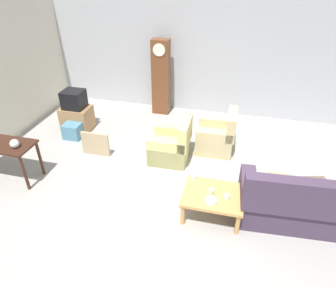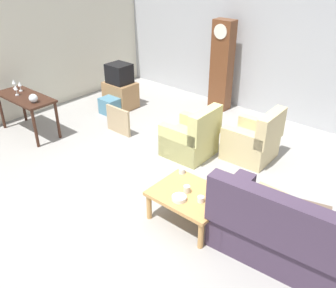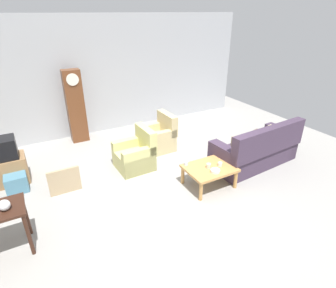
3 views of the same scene
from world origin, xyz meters
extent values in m
plane|color=#999691|center=(0.00, 0.00, 0.00)|extent=(10.40, 10.40, 0.00)
cube|color=#ADAFB5|center=(0.00, 3.60, 1.60)|extent=(8.40, 0.16, 3.20)
cube|color=beige|center=(-4.20, 0.40, 1.44)|extent=(0.12, 6.40, 2.88)
cube|color=#423347|center=(2.09, -0.09, 0.22)|extent=(2.15, 0.99, 0.44)
cube|color=#423347|center=(2.12, -0.45, 0.74)|extent=(2.11, 0.35, 0.60)
cube|color=#423347|center=(1.16, -0.15, 0.34)|extent=(0.30, 0.85, 0.68)
cube|color=brown|center=(2.09, -0.04, 0.62)|extent=(0.38, 0.21, 0.36)
cube|color=#9E8966|center=(1.61, -0.07, 0.62)|extent=(0.37, 0.14, 0.36)
cube|color=#CCC67A|center=(-0.43, 1.06, 0.20)|extent=(0.78, 0.78, 0.40)
cube|color=#CCC67A|center=(-0.11, 1.07, 0.66)|extent=(0.20, 0.77, 0.52)
cube|color=#CCC67A|center=(-0.44, 1.36, 0.30)|extent=(0.76, 0.18, 0.60)
cube|color=#CCC67A|center=(-0.42, 0.76, 0.30)|extent=(0.76, 0.18, 0.60)
cube|color=#CDB984|center=(0.44, 1.65, 0.20)|extent=(0.78, 0.78, 0.40)
cube|color=#CDB984|center=(0.76, 1.66, 0.66)|extent=(0.20, 0.77, 0.52)
cube|color=#CDB984|center=(0.43, 1.95, 0.30)|extent=(0.76, 0.18, 0.60)
cube|color=#CDB984|center=(0.44, 1.35, 0.30)|extent=(0.76, 0.18, 0.60)
cube|color=tan|center=(0.64, -0.33, 0.41)|extent=(0.96, 0.76, 0.05)
cylinder|color=tan|center=(0.21, -0.65, 0.19)|extent=(0.07, 0.07, 0.38)
cylinder|color=tan|center=(1.06, -0.65, 0.19)|extent=(0.07, 0.07, 0.38)
cylinder|color=tan|center=(0.21, 0.00, 0.19)|extent=(0.07, 0.07, 0.38)
cylinder|color=tan|center=(1.06, 0.00, 0.19)|extent=(0.07, 0.07, 0.38)
cube|color=#381E14|center=(-3.30, -0.28, 0.75)|extent=(1.30, 0.56, 0.04)
cylinder|color=#381E14|center=(-3.90, -0.52, 0.36)|extent=(0.06, 0.06, 0.73)
cylinder|color=#381E14|center=(-2.69, -0.52, 0.36)|extent=(0.06, 0.06, 0.73)
cylinder|color=#381E14|center=(-3.90, -0.05, 0.36)|extent=(0.06, 0.06, 0.73)
cylinder|color=#381E14|center=(-2.69, -0.05, 0.36)|extent=(0.06, 0.06, 0.73)
cube|color=brown|center=(-1.17, 3.16, 0.97)|extent=(0.44, 0.28, 1.93)
cylinder|color=silver|center=(-1.17, 3.01, 1.71)|extent=(0.30, 0.02, 0.30)
cube|color=#997047|center=(-2.90, 1.76, 0.29)|extent=(0.68, 0.52, 0.58)
cube|color=black|center=(-2.90, 1.76, 0.79)|extent=(0.48, 0.44, 0.42)
cube|color=tan|center=(-1.98, 0.83, 0.26)|extent=(0.60, 0.05, 0.53)
cube|color=teal|center=(-2.81, 1.37, 0.18)|extent=(0.40, 0.39, 0.35)
sphere|color=silver|center=(-2.89, -0.34, 0.84)|extent=(0.16, 0.16, 0.16)
cylinder|color=white|center=(0.85, -0.38, 0.47)|extent=(0.08, 0.08, 0.07)
cylinder|color=silver|center=(0.27, -0.02, 0.47)|extent=(0.08, 0.08, 0.08)
cylinder|color=beige|center=(0.60, -0.34, 0.48)|extent=(0.09, 0.09, 0.10)
cylinder|color=white|center=(0.62, -0.53, 0.46)|extent=(0.19, 0.19, 0.05)
cylinder|color=silver|center=(-3.80, -0.19, 0.78)|extent=(0.07, 0.07, 0.02)
cylinder|color=silver|center=(-3.80, -0.19, 0.83)|extent=(0.01, 0.01, 0.09)
cone|color=silver|center=(-3.80, -0.19, 0.91)|extent=(0.08, 0.08, 0.09)
cylinder|color=silver|center=(-3.59, -0.19, 0.78)|extent=(0.06, 0.06, 0.02)
cylinder|color=silver|center=(-3.59, -0.19, 0.83)|extent=(0.01, 0.01, 0.09)
cone|color=silver|center=(-3.59, -0.19, 0.92)|extent=(0.07, 0.07, 0.09)
cylinder|color=silver|center=(-3.44, -0.36, 0.78)|extent=(0.07, 0.07, 0.02)
cylinder|color=silver|center=(-3.44, -0.36, 0.83)|extent=(0.01, 0.01, 0.09)
cone|color=silver|center=(-3.44, -0.36, 0.93)|extent=(0.07, 0.07, 0.09)
camera|label=1|loc=(0.83, -4.06, 3.68)|focal=32.55mm
camera|label=2|loc=(2.89, -3.42, 3.26)|focal=38.84mm
camera|label=3|loc=(-2.36, -4.06, 3.25)|focal=29.34mm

